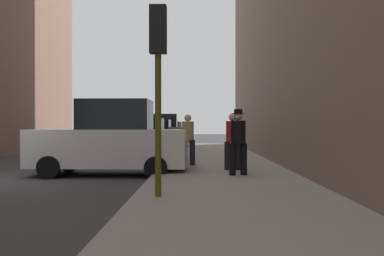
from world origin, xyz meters
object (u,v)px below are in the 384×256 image
at_px(parked_gray_coupe, 170,132).
at_px(parked_dark_green_sedan, 149,137).
at_px(traffic_light, 158,58).
at_px(pedestrian_in_red_jacket, 233,138).
at_px(pedestrian_with_fedora, 238,139).
at_px(parked_silver_sedan, 166,133).
at_px(duffel_bag, 234,160).
at_px(parked_blue_sedan, 136,140).
at_px(pedestrian_in_tan_coat, 188,137).
at_px(fire_hydrant, 177,151).
at_px(parked_bronze_suv, 159,132).
at_px(parked_white_van, 111,141).

bearing_deg(parked_gray_coupe, parked_dark_green_sedan, -90.00).
bearing_deg(traffic_light, pedestrian_in_red_jacket, 69.45).
bearing_deg(traffic_light, pedestrian_with_fedora, 61.98).
height_order(parked_dark_green_sedan, parked_silver_sedan, same).
bearing_deg(duffel_bag, parked_dark_green_sedan, 115.91).
height_order(parked_blue_sedan, parked_gray_coupe, same).
distance_m(pedestrian_with_fedora, pedestrian_in_tan_coat, 3.22).
height_order(fire_hydrant, duffel_bag, fire_hydrant).
relative_size(parked_bronze_suv, traffic_light, 1.28).
relative_size(fire_hydrant, traffic_light, 0.20).
xyz_separation_m(parked_silver_sedan, duffel_bag, (3.87, -19.56, -0.56)).
bearing_deg(pedestrian_with_fedora, parked_dark_green_sedan, 107.90).
height_order(parked_dark_green_sedan, parked_gray_coupe, same).
bearing_deg(duffel_bag, pedestrian_with_fedora, -93.03).
height_order(parked_bronze_suv, fire_hydrant, parked_bronze_suv).
xyz_separation_m(parked_white_van, pedestrian_in_red_jacket, (3.65, 0.13, 0.07)).
bearing_deg(pedestrian_with_fedora, pedestrian_in_tan_coat, 116.26).
height_order(parked_dark_green_sedan, traffic_light, traffic_light).
bearing_deg(duffel_bag, parked_blue_sedan, 141.30).
xyz_separation_m(parked_blue_sedan, parked_gray_coupe, (-0.00, 21.56, 0.00)).
bearing_deg(parked_bronze_suv, parked_silver_sedan, 90.00).
bearing_deg(traffic_light, parked_white_van, 111.67).
bearing_deg(traffic_light, parked_blue_sedan, 100.50).
height_order(parked_white_van, fire_hydrant, parked_white_van).
bearing_deg(fire_hydrant, parked_blue_sedan, 141.32).
xyz_separation_m(parked_white_van, pedestrian_in_tan_coat, (2.27, 1.67, 0.07)).
relative_size(parked_dark_green_sedan, pedestrian_in_tan_coat, 2.48).
bearing_deg(parked_white_van, parked_dark_green_sedan, 90.00).
bearing_deg(parked_bronze_suv, parked_white_van, -90.00).
relative_size(parked_white_van, parked_bronze_suv, 1.00).
xyz_separation_m(fire_hydrant, duffel_bag, (2.07, -1.66, -0.21)).
distance_m(parked_bronze_suv, parked_gray_coupe, 10.67).
bearing_deg(parked_blue_sedan, parked_bronze_suv, 90.00).
bearing_deg(parked_white_van, parked_bronze_suv, 90.00).
relative_size(parked_white_van, duffel_bag, 10.50).
distance_m(parked_white_van, duffel_bag, 4.53).
xyz_separation_m(fire_hydrant, pedestrian_in_red_jacket, (1.85, -3.76, 0.61)).
height_order(parked_silver_sedan, parked_gray_coupe, same).
bearing_deg(duffel_bag, parked_gray_coupe, 98.93).
bearing_deg(parked_blue_sedan, pedestrian_with_fedora, -60.62).
relative_size(parked_dark_green_sedan, pedestrian_with_fedora, 2.38).
bearing_deg(parked_dark_green_sedan, parked_gray_coupe, 90.00).
xyz_separation_m(parked_dark_green_sedan, fire_hydrant, (1.80, -6.31, -0.35)).
bearing_deg(pedestrian_in_tan_coat, pedestrian_with_fedora, -63.74).
xyz_separation_m(parked_silver_sedan, pedestrian_in_red_jacket, (3.65, -21.67, 0.26)).
height_order(parked_white_van, duffel_bag, parked_white_van).
xyz_separation_m(parked_silver_sedan, fire_hydrant, (1.80, -17.91, -0.35)).
xyz_separation_m(parked_gray_coupe, pedestrian_in_tan_coat, (2.27, -25.23, 0.26)).
relative_size(parked_gray_coupe, pedestrian_in_tan_coat, 2.49).
height_order(pedestrian_in_red_jacket, duffel_bag, pedestrian_in_red_jacket).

